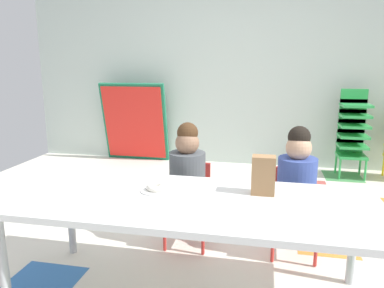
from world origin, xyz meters
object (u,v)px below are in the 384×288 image
object	(u,v)px
seated_child_near_camera	(188,173)
paper_plate_near_edge	(156,190)
kid_chair_green_stack	(353,129)
seated_child_middle_seat	(297,180)
paper_bag_brown	(263,175)
folded_activity_table	(135,123)
donut_powdered_on_plate	(156,187)
craft_table	(190,206)

from	to	relation	value
seated_child_near_camera	paper_plate_near_edge	distance (m)	0.55
kid_chair_green_stack	seated_child_middle_seat	bearing A→B (deg)	-110.79
seated_child_middle_seat	kid_chair_green_stack	distance (m)	2.21
paper_bag_brown	kid_chair_green_stack	bearing A→B (deg)	68.35
kid_chair_green_stack	paper_plate_near_edge	world-z (taller)	kid_chair_green_stack
seated_child_middle_seat	paper_plate_near_edge	xyz separation A→B (m)	(-0.83, -0.55, 0.06)
seated_child_near_camera	folded_activity_table	size ratio (longest dim) A/B	0.84
kid_chair_green_stack	donut_powdered_on_plate	distance (m)	3.07
paper_bag_brown	donut_powdered_on_plate	xyz separation A→B (m)	(-0.60, -0.08, -0.09)
craft_table	kid_chair_green_stack	size ratio (longest dim) A/B	1.95
folded_activity_table	donut_powdered_on_plate	xyz separation A→B (m)	(1.17, -2.77, 0.09)
seated_child_near_camera	paper_bag_brown	world-z (taller)	seated_child_near_camera
seated_child_middle_seat	craft_table	bearing A→B (deg)	-134.08
seated_child_near_camera	donut_powdered_on_plate	size ratio (longest dim) A/B	8.22
kid_chair_green_stack	folded_activity_table	bearing A→B (deg)	176.75
kid_chair_green_stack	craft_table	bearing A→B (deg)	-117.32
seated_child_near_camera	donut_powdered_on_plate	bearing A→B (deg)	-96.94
paper_bag_brown	paper_plate_near_edge	xyz separation A→B (m)	(-0.60, -0.08, -0.11)
seated_child_near_camera	donut_powdered_on_plate	world-z (taller)	seated_child_near_camera
craft_table	paper_bag_brown	size ratio (longest dim) A/B	9.20
craft_table	seated_child_middle_seat	distance (m)	0.87
seated_child_near_camera	folded_activity_table	xyz separation A→B (m)	(-1.24, 2.23, -0.02)
seated_child_middle_seat	seated_child_near_camera	bearing A→B (deg)	180.00
craft_table	paper_plate_near_edge	world-z (taller)	paper_plate_near_edge
seated_child_middle_seat	donut_powdered_on_plate	size ratio (longest dim) A/B	8.22
donut_powdered_on_plate	folded_activity_table	bearing A→B (deg)	112.87
craft_table	seated_child_middle_seat	xyz separation A→B (m)	(0.61, 0.63, -0.01)
craft_table	folded_activity_table	distance (m)	3.17
seated_child_near_camera	donut_powdered_on_plate	xyz separation A→B (m)	(-0.07, -0.55, 0.08)
seated_child_near_camera	seated_child_middle_seat	size ratio (longest dim) A/B	1.00
craft_table	folded_activity_table	world-z (taller)	folded_activity_table
craft_table	donut_powdered_on_plate	xyz separation A→B (m)	(-0.22, 0.08, 0.07)
folded_activity_table	donut_powdered_on_plate	size ratio (longest dim) A/B	9.74
seated_child_near_camera	seated_child_middle_seat	world-z (taller)	same
kid_chair_green_stack	paper_bag_brown	xyz separation A→B (m)	(-1.01, -2.54, 0.14)
kid_chair_green_stack	donut_powdered_on_plate	size ratio (longest dim) A/B	9.32
craft_table	kid_chair_green_stack	xyz separation A→B (m)	(1.39, 2.70, 0.02)
donut_powdered_on_plate	craft_table	bearing A→B (deg)	-20.18
seated_child_near_camera	kid_chair_green_stack	xyz separation A→B (m)	(1.54, 2.07, 0.02)
paper_bag_brown	donut_powdered_on_plate	distance (m)	0.62
craft_table	donut_powdered_on_plate	world-z (taller)	donut_powdered_on_plate
folded_activity_table	paper_plate_near_edge	distance (m)	3.01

